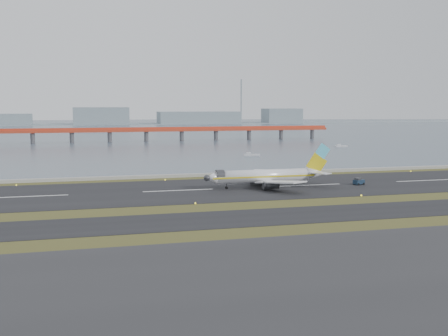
% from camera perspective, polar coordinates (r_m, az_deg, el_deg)
% --- Properties ---
extents(ground, '(1000.00, 1000.00, 0.00)m').
position_cam_1_polar(ground, '(130.03, -2.21, -4.25)').
color(ground, '#354017').
rests_on(ground, ground).
extents(apron_strip, '(1000.00, 50.00, 0.10)m').
position_cam_1_polar(apron_strip, '(78.97, 7.09, -11.28)').
color(apron_strip, '#29292B').
rests_on(apron_strip, ground).
extents(taxiway_strip, '(1000.00, 18.00, 0.10)m').
position_cam_1_polar(taxiway_strip, '(118.58, -0.88, -5.26)').
color(taxiway_strip, black).
rests_on(taxiway_strip, ground).
extents(runway_strip, '(1000.00, 45.00, 0.10)m').
position_cam_1_polar(runway_strip, '(158.98, -4.67, -2.30)').
color(runway_strip, black).
rests_on(runway_strip, ground).
extents(seawall, '(1000.00, 2.50, 1.00)m').
position_cam_1_polar(seawall, '(188.21, -6.37, -0.84)').
color(seawall, gray).
rests_on(seawall, ground).
extents(bay_water, '(1400.00, 800.00, 1.30)m').
position_cam_1_polar(bay_water, '(585.69, -12.53, 3.85)').
color(bay_water, '#495869').
rests_on(bay_water, ground).
extents(red_pier, '(260.00, 5.00, 10.20)m').
position_cam_1_polar(red_pier, '(378.04, -7.91, 3.76)').
color(red_pier, '#BB3820').
rests_on(red_pier, ground).
extents(far_shoreline, '(1400.00, 80.00, 60.50)m').
position_cam_1_polar(far_shoreline, '(745.92, -12.11, 4.83)').
color(far_shoreline, gray).
rests_on(far_shoreline, ground).
extents(airliner, '(38.52, 32.89, 12.80)m').
position_cam_1_polar(airliner, '(164.45, 4.45, -0.81)').
color(airliner, white).
rests_on(airliner, ground).
extents(pushback_tug, '(3.83, 2.97, 2.17)m').
position_cam_1_polar(pushback_tug, '(174.71, 13.52, -1.35)').
color(pushback_tug, '#16273C').
rests_on(pushback_tug, ground).
extents(workboat_near, '(7.92, 4.33, 1.83)m').
position_cam_1_polar(workboat_near, '(267.95, 2.80, 1.34)').
color(workboat_near, silver).
rests_on(workboat_near, ground).
extents(workboat_far, '(7.39, 2.98, 1.75)m').
position_cam_1_polar(workboat_far, '(333.43, 11.78, 2.19)').
color(workboat_far, silver).
rests_on(workboat_far, ground).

